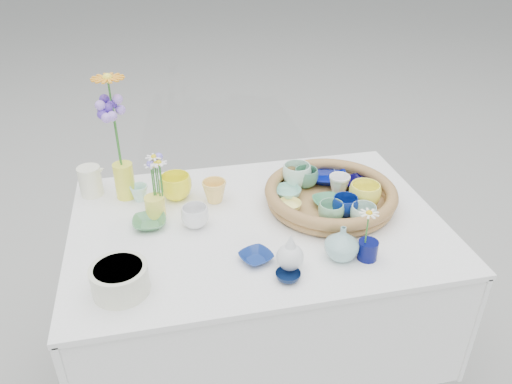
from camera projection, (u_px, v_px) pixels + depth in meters
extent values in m
plane|color=gray|center=(257.00, 372.00, 2.10)|extent=(80.00, 80.00, 0.00)
imported|color=#041074|center=(327.00, 177.00, 1.91)|extent=(0.19, 0.19, 0.04)
imported|color=#050131|center=(360.00, 185.00, 1.87)|extent=(0.16, 0.16, 0.03)
imported|color=#FFF649|center=(365.00, 195.00, 1.74)|extent=(0.12, 0.12, 0.09)
imported|color=#3C8A5B|center=(327.00, 202.00, 1.77)|extent=(0.11, 0.11, 0.03)
imported|color=#78BA8D|center=(331.00, 212.00, 1.67)|extent=(0.11, 0.11, 0.07)
imported|color=#85CCB6|center=(287.00, 193.00, 1.82)|extent=(0.13, 0.13, 0.03)
imported|color=silver|center=(297.00, 175.00, 1.87)|extent=(0.12, 0.12, 0.09)
imported|color=white|center=(339.00, 185.00, 1.83)|extent=(0.10, 0.10, 0.07)
imported|color=#9FCCFF|center=(345.00, 173.00, 1.95)|extent=(0.11, 0.11, 0.03)
imported|color=navy|center=(345.00, 206.00, 1.70)|extent=(0.09, 0.09, 0.07)
imported|color=#FAF080|center=(290.00, 206.00, 1.74)|extent=(0.11, 0.11, 0.03)
imported|color=silver|center=(363.00, 215.00, 1.65)|extent=(0.11, 0.11, 0.07)
imported|color=#478363|center=(306.00, 178.00, 1.87)|extent=(0.12, 0.12, 0.07)
imported|color=#FFF721|center=(176.00, 187.00, 1.83)|extent=(0.15, 0.15, 0.09)
imported|color=#FECE64|center=(214.00, 191.00, 1.81)|extent=(0.10, 0.10, 0.08)
imported|color=#4D8D59|center=(150.00, 223.00, 1.68)|extent=(0.12, 0.12, 0.03)
imported|color=white|center=(195.00, 217.00, 1.67)|extent=(0.10, 0.10, 0.07)
imported|color=navy|center=(256.00, 257.00, 1.52)|extent=(0.13, 0.13, 0.02)
imported|color=#B8ECDB|center=(139.00, 193.00, 1.82)|extent=(0.08, 0.08, 0.06)
imported|color=#071535|center=(288.00, 276.00, 1.45)|extent=(0.08, 0.08, 0.02)
imported|color=#89B5B3|center=(342.00, 243.00, 1.51)|extent=(0.11, 0.11, 0.11)
cylinder|color=#050A46|center=(368.00, 250.00, 1.52)|extent=(0.08, 0.08, 0.06)
cylinder|color=yellow|center=(125.00, 181.00, 1.82)|extent=(0.09, 0.09, 0.14)
cylinder|color=#F8E951|center=(155.00, 206.00, 1.73)|extent=(0.08, 0.08, 0.07)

